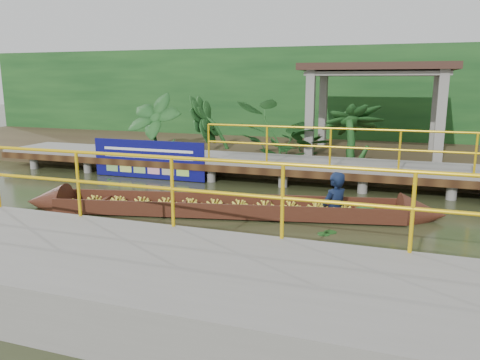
% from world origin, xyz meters
% --- Properties ---
extents(ground, '(80.00, 80.00, 0.00)m').
position_xyz_m(ground, '(0.00, 0.00, 0.00)').
color(ground, '#2D3118').
rests_on(ground, ground).
extents(land_strip, '(30.00, 8.00, 0.45)m').
position_xyz_m(land_strip, '(0.00, 7.50, 0.23)').
color(land_strip, '#372A1B').
rests_on(land_strip, ground).
extents(far_dock, '(16.00, 2.06, 1.66)m').
position_xyz_m(far_dock, '(0.02, 3.43, 0.48)').
color(far_dock, gray).
rests_on(far_dock, ground).
extents(near_dock, '(18.00, 2.40, 1.73)m').
position_xyz_m(near_dock, '(1.00, -4.20, 0.30)').
color(near_dock, gray).
rests_on(near_dock, ground).
extents(pavilion, '(4.40, 3.00, 3.00)m').
position_xyz_m(pavilion, '(3.00, 6.30, 2.82)').
color(pavilion, gray).
rests_on(pavilion, ground).
extents(foliage_backdrop, '(30.00, 0.80, 4.00)m').
position_xyz_m(foliage_backdrop, '(0.00, 10.00, 2.00)').
color(foliage_backdrop, '#123A17').
rests_on(foliage_backdrop, ground).
extents(vendor_boat, '(8.72, 2.64, 2.10)m').
position_xyz_m(vendor_boat, '(0.87, -0.03, 0.26)').
color(vendor_boat, '#3C1910').
rests_on(vendor_boat, ground).
extents(blue_banner, '(3.41, 0.04, 1.07)m').
position_xyz_m(blue_banner, '(-2.81, 2.48, 0.56)').
color(blue_banner, '#0B0B5A').
rests_on(blue_banner, ground).
extents(tropical_plants, '(14.44, 1.44, 1.79)m').
position_xyz_m(tropical_plants, '(2.25, 5.30, 1.35)').
color(tropical_plants, '#123A17').
rests_on(tropical_plants, ground).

